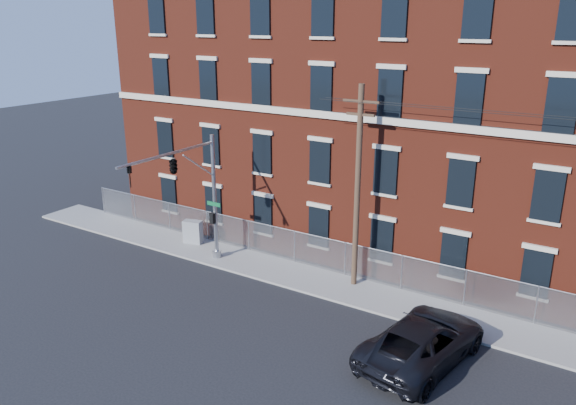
# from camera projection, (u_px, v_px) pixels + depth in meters

# --- Properties ---
(ground) EXTENTS (140.00, 140.00, 0.00)m
(ground) POSITION_uv_depth(u_px,v_px,m) (258.00, 323.00, 24.98)
(ground) COLOR black
(ground) RESTS_ON ground
(sidewalk) EXTENTS (65.00, 3.00, 0.12)m
(sidewalk) POSITION_uv_depth(u_px,v_px,m) (568.00, 349.00, 22.89)
(sidewalk) COLOR gray
(sidewalk) RESTS_ON ground
(chain_link_fence) EXTENTS (59.06, 0.06, 1.85)m
(chain_link_fence) POSITION_uv_depth(u_px,v_px,m) (576.00, 314.00, 23.63)
(chain_link_fence) COLOR #A5A8AD
(chain_link_fence) RESTS_ON ground
(traffic_signal_mast) EXTENTS (0.90, 6.75, 7.00)m
(traffic_signal_mast) POSITION_uv_depth(u_px,v_px,m) (184.00, 176.00, 28.10)
(traffic_signal_mast) COLOR #9EA0A5
(traffic_signal_mast) RESTS_ON ground
(utility_pole_near) EXTENTS (1.80, 0.28, 10.00)m
(utility_pole_near) POSITION_uv_depth(u_px,v_px,m) (358.00, 185.00, 26.80)
(utility_pole_near) COLOR #4F3827
(utility_pole_near) RESTS_ON ground
(pickup_truck) EXTENTS (4.00, 6.79, 1.77)m
(pickup_truck) POSITION_uv_depth(u_px,v_px,m) (423.00, 341.00, 21.97)
(pickup_truck) COLOR black
(pickup_truck) RESTS_ON ground
(utility_cabinet) EXTENTS (1.21, 0.82, 1.38)m
(utility_cabinet) POSITION_uv_depth(u_px,v_px,m) (193.00, 232.00, 33.43)
(utility_cabinet) COLOR gray
(utility_cabinet) RESTS_ON sidewalk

